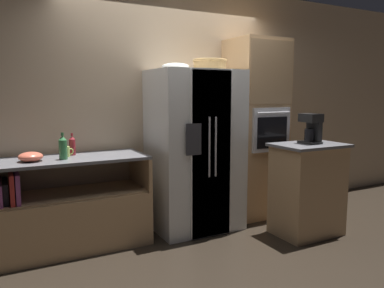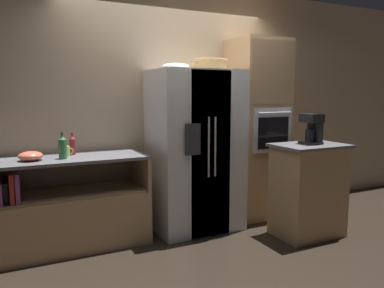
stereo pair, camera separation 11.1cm
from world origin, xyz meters
name	(u,v)px [view 1 (the left image)]	position (x,y,z in m)	size (l,w,h in m)	color
ground_plane	(184,231)	(0.00, 0.00, 0.00)	(20.00, 20.00, 0.00)	black
wall_back	(167,105)	(0.00, 0.47, 1.40)	(12.00, 0.06, 2.80)	tan
counter_left	(65,216)	(-1.26, 0.12, 0.33)	(1.57, 0.64, 0.91)	tan
refrigerator	(195,150)	(0.17, 0.06, 0.89)	(0.96, 0.77, 1.78)	silver
wall_oven	(255,129)	(1.06, 0.14, 1.09)	(0.65, 0.65, 2.18)	tan
island_counter	(307,189)	(1.15, -0.69, 0.50)	(0.75, 0.53, 1.00)	tan
wicker_basket	(210,64)	(0.35, 0.06, 1.85)	(0.38, 0.38, 0.12)	tan
fruit_bowl	(176,66)	(-0.05, 0.10, 1.82)	(0.29, 0.29, 0.07)	white
bottle_tall	(63,147)	(-1.26, 0.04, 1.03)	(0.08, 0.08, 0.26)	#33723F
bottle_short	(72,145)	(-1.13, 0.25, 1.01)	(0.06, 0.06, 0.22)	maroon
mug	(66,152)	(-1.21, 0.18, 0.96)	(0.11, 0.08, 0.10)	#B2D166
mixing_bowl	(31,157)	(-1.54, 0.06, 0.95)	(0.22, 0.22, 0.09)	#DB664C
coffee_maker	(312,127)	(1.19, -0.67, 1.17)	(0.17, 0.21, 0.32)	black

